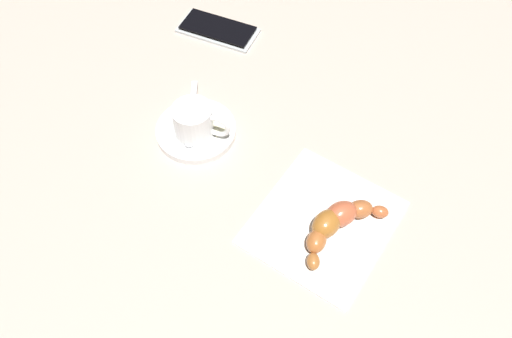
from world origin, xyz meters
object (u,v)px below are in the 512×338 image
object	(u,v)px
espresso_cup	(194,121)
croissant	(337,221)
saucer	(196,131)
napkin	(323,222)
sugar_packet	(211,121)
cell_phone	(218,29)
teaspoon	(191,124)

from	to	relation	value
espresso_cup	croissant	size ratio (longest dim) A/B	0.62
saucer	espresso_cup	size ratio (longest dim) A/B	1.41
saucer	espresso_cup	world-z (taller)	espresso_cup
napkin	saucer	bearing A→B (deg)	-7.05
saucer	napkin	distance (m)	0.24
sugar_packet	napkin	bearing A→B (deg)	-170.89
saucer	napkin	world-z (taller)	saucer
sugar_packet	cell_phone	xyz separation A→B (m)	(0.12, -0.18, -0.01)
teaspoon	sugar_packet	size ratio (longest dim) A/B	1.95
napkin	cell_phone	world-z (taller)	cell_phone
napkin	croissant	xyz separation A→B (m)	(-0.02, -0.00, 0.02)
saucer	croissant	distance (m)	0.26
saucer	sugar_packet	bearing A→B (deg)	-118.08
teaspoon	napkin	bearing A→B (deg)	173.05
croissant	cell_phone	world-z (taller)	croissant
saucer	espresso_cup	xyz separation A→B (m)	(-0.00, 0.01, 0.03)
napkin	croissant	distance (m)	0.02
teaspoon	croissant	xyz separation A→B (m)	(-0.27, 0.03, 0.00)
espresso_cup	cell_phone	distance (m)	0.24
saucer	sugar_packet	xyz separation A→B (m)	(-0.01, -0.02, 0.01)
napkin	espresso_cup	bearing A→B (deg)	-5.84
espresso_cup	teaspoon	xyz separation A→B (m)	(0.01, -0.01, -0.02)
sugar_packet	cell_phone	world-z (taller)	sugar_packet
espresso_cup	croissant	world-z (taller)	espresso_cup
sugar_packet	croissant	size ratio (longest dim) A/B	0.44
teaspoon	cell_phone	world-z (taller)	teaspoon
espresso_cup	sugar_packet	bearing A→B (deg)	-104.00
espresso_cup	sugar_packet	world-z (taller)	espresso_cup
espresso_cup	cell_phone	xyz separation A→B (m)	(0.11, -0.21, -0.03)
espresso_cup	teaspoon	bearing A→B (deg)	-24.17
saucer	croissant	bearing A→B (deg)	173.69
saucer	cell_phone	world-z (taller)	saucer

